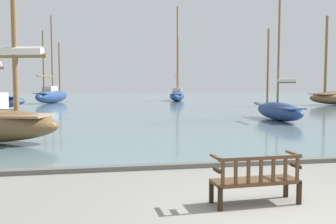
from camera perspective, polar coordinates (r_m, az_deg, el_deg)
ground_plane at (r=6.68m, az=16.68°, el=-15.09°), size 160.00×160.00×0.00m
harbor_water at (r=49.74m, az=-6.97°, el=1.81°), size 100.00×80.00×0.08m
quay_edge_kerb at (r=10.12m, az=6.66°, el=-7.92°), size 40.00×0.30×0.12m
park_bench at (r=7.11m, az=13.27°, el=-9.90°), size 1.62×0.60×0.92m
sailboat_nearest_starboard at (r=46.94m, az=1.42°, el=2.72°), size 3.79×10.01×11.72m
sailboat_centre_channel at (r=43.32m, az=-17.24°, el=2.54°), size 3.79×8.10×9.58m
sailboat_far_starboard at (r=22.67m, az=16.47°, el=0.37°), size 1.42×6.46×6.91m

